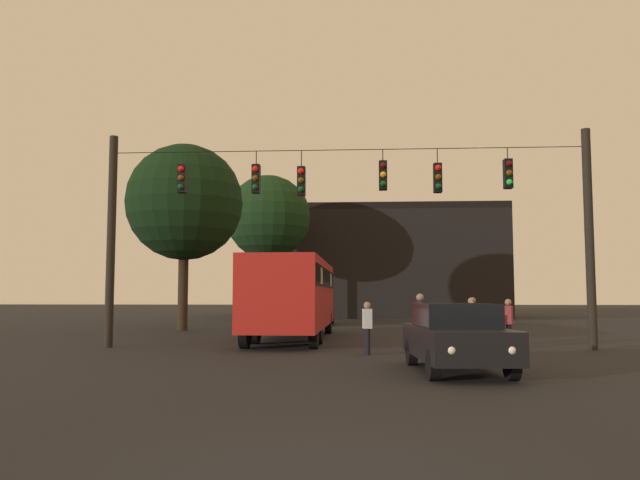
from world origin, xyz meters
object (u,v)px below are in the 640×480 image
pedestrian_near_bus (473,318)px  pedestrian_crossing_left (472,323)px  pedestrian_crossing_center (509,321)px  pedestrian_far_side (367,325)px  tree_left_silhouette (185,203)px  car_near_right (456,336)px  city_bus (294,291)px  tree_behind_building (268,218)px  pedestrian_trailing (420,319)px  pedestrian_crossing_right (472,319)px  car_far_left (317,311)px

pedestrian_near_bus → pedestrian_crossing_left: bearing=-100.5°
pedestrian_crossing_center → pedestrian_far_side: (-4.52, -2.26, -0.04)m
pedestrian_crossing_left → pedestrian_far_side: 3.50m
tree_left_silhouette → car_near_right: bearing=-56.5°
tree_left_silhouette → city_bus: bearing=-45.5°
car_near_right → pedestrian_crossing_left: pedestrian_crossing_left is taller
pedestrian_far_side → tree_behind_building: bearing=105.0°
pedestrian_near_bus → pedestrian_trailing: size_ratio=0.93×
pedestrian_crossing_right → pedestrian_near_bus: (0.22, 1.00, 0.01)m
car_near_right → pedestrian_near_bus: bearing=77.5°
pedestrian_crossing_center → pedestrian_far_side: bearing=-153.5°
car_near_right → tree_left_silhouette: tree_left_silhouette is taller
city_bus → car_far_left: size_ratio=2.53×
car_near_right → pedestrian_near_bus: size_ratio=2.72×
pedestrian_crossing_center → pedestrian_trailing: size_ratio=0.90×
pedestrian_near_bus → tree_behind_building: size_ratio=0.17×
car_near_right → tree_behind_building: (-8.21, 27.47, 6.06)m
city_bus → pedestrian_crossing_right: size_ratio=6.79×
city_bus → pedestrian_crossing_left: 7.68m
car_near_right → pedestrian_trailing: size_ratio=2.53×
pedestrian_crossing_left → pedestrian_trailing: (-1.61, -0.42, 0.15)m
city_bus → car_far_left: city_bus is taller
city_bus → pedestrian_near_bus: size_ratio=6.75×
city_bus → pedestrian_far_side: (2.76, -6.09, -1.02)m
pedestrian_crossing_center → pedestrian_near_bus: bearing=120.5°
pedestrian_far_side → tree_behind_building: tree_behind_building is taller
car_far_left → pedestrian_crossing_right: bearing=-68.5°
car_far_left → pedestrian_crossing_left: size_ratio=2.86×
pedestrian_crossing_right → tree_left_silhouette: bearing=142.2°
pedestrian_crossing_left → car_far_left: bearing=109.3°
pedestrian_far_side → pedestrian_crossing_right: bearing=38.4°
pedestrian_crossing_center → tree_left_silhouette: size_ratio=0.17×
city_bus → car_far_left: 12.18m
pedestrian_trailing → pedestrian_far_side: (-1.61, -0.96, -0.15)m
car_near_right → pedestrian_crossing_right: pedestrian_crossing_right is taller
pedestrian_crossing_center → tree_left_silhouette: 17.54m
city_bus → pedestrian_far_side: bearing=-65.6°
car_near_right → pedestrian_crossing_center: (2.59, 6.26, 0.09)m
pedestrian_crossing_left → pedestrian_crossing_center: bearing=33.9°
city_bus → pedestrian_near_bus: 6.90m
tree_behind_building → pedestrian_trailing: bearing=-70.7°
city_bus → pedestrian_crossing_center: size_ratio=6.97×
pedestrian_crossing_center → tree_left_silhouette: bearing=143.2°
pedestrian_far_side → car_near_right: bearing=-64.2°
car_near_right → tree_behind_building: size_ratio=0.46×
pedestrian_near_bus → tree_left_silhouette: 16.05m
pedestrian_crossing_right → tree_left_silhouette: size_ratio=0.18×
pedestrian_crossing_right → pedestrian_near_bus: 1.03m
pedestrian_crossing_right → tree_behind_building: 23.66m
car_near_right → pedestrian_crossing_left: (1.28, 5.38, 0.05)m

